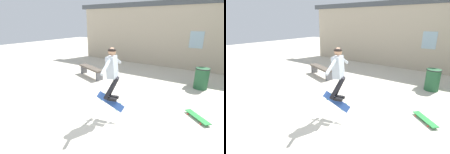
# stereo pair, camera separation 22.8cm
# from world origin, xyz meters

# --- Properties ---
(ground_plane) EXTENTS (40.00, 40.00, 0.00)m
(ground_plane) POSITION_xyz_m (0.00, 0.00, 0.00)
(ground_plane) COLOR beige
(building_backdrop) EXTENTS (14.34, 0.52, 4.98)m
(building_backdrop) POSITION_xyz_m (0.02, 7.18, 1.99)
(building_backdrop) COLOR #B7A88E
(building_backdrop) RESTS_ON ground_plane
(park_bench) EXTENTS (1.81, 0.96, 0.49)m
(park_bench) POSITION_xyz_m (-3.15, 2.95, 0.36)
(park_bench) COLOR brown
(park_bench) RESTS_ON ground_plane
(trash_bin) EXTENTS (0.57, 0.57, 0.88)m
(trash_bin) POSITION_xyz_m (1.74, 4.16, 0.46)
(trash_bin) COLOR #235633
(trash_bin) RESTS_ON ground_plane
(skater) EXTENTS (0.45, 1.37, 1.45)m
(skater) POSITION_xyz_m (-0.06, 0.18, 1.46)
(skater) COLOR #9EA8B2
(skateboard_flipping) EXTENTS (0.84, 0.27, 0.48)m
(skateboard_flipping) POSITION_xyz_m (-0.10, 0.15, 0.52)
(skateboard_flipping) COLOR #2D519E
(skateboard_resting) EXTENTS (0.78, 0.75, 0.08)m
(skateboard_resting) POSITION_xyz_m (2.03, 1.47, 0.07)
(skateboard_resting) COLOR #237F38
(skateboard_resting) RESTS_ON ground_plane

